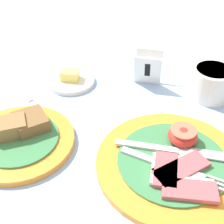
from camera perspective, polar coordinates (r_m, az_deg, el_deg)
ground_plane at (r=0.56m, az=-0.93°, el=-5.96°), size 3.00×3.00×0.00m
breakfast_plate at (r=0.53m, az=11.14°, el=-8.95°), size 0.25×0.25×0.04m
bread_plate at (r=0.58m, az=-16.51°, el=-4.47°), size 0.20×0.20×0.04m
sugar_cup at (r=0.69m, az=17.77°, el=5.30°), size 0.09×0.09×0.07m
butter_dish at (r=0.73m, az=-7.60°, el=5.84°), size 0.11×0.11×0.03m
number_card at (r=0.71m, az=6.60°, el=7.95°), size 0.07×0.05×0.07m
teaspoon_by_saucer at (r=0.67m, az=-13.48°, el=1.50°), size 0.19×0.09×0.01m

